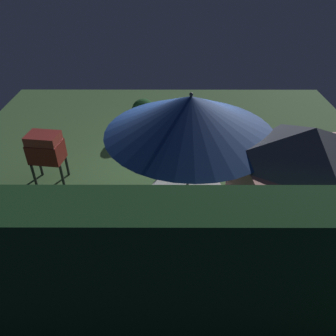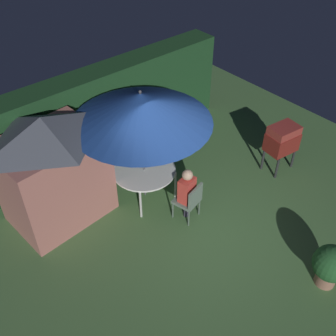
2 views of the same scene
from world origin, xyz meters
TOP-DOWN VIEW (x-y plane):
  - ground_plane at (0.00, 0.00)m, footprint 11.00×11.00m
  - hedge_backdrop at (0.00, 3.50)m, footprint 6.74×0.70m
  - garden_shed at (-2.03, 2.18)m, footprint 2.17×1.68m
  - patio_table at (-0.33, 1.47)m, footprint 1.37×1.37m
  - patio_umbrella at (-0.33, 1.47)m, footprint 2.79×2.79m
  - bbq_grill at (2.68, 0.14)m, footprint 0.76×0.59m
  - chair_near_shed at (-0.05, 0.31)m, footprint 0.56×0.56m
  - chair_far_side at (-0.99, 2.49)m, footprint 0.64×0.64m
  - potted_plant_by_shed at (0.73, -2.46)m, footprint 0.67×0.67m
  - person_in_red at (-0.07, 0.39)m, footprint 0.39×0.31m

SIDE VIEW (x-z plane):
  - ground_plane at x=0.00m, z-range 0.00..0.00m
  - potted_plant_by_shed at x=0.73m, z-range 0.07..0.96m
  - chair_near_shed at x=-0.05m, z-range 0.07..0.97m
  - chair_far_side at x=-0.99m, z-range 0.07..0.97m
  - patio_table at x=-0.33m, z-range 0.32..1.06m
  - person_in_red at x=-0.07m, z-range 0.15..1.41m
  - bbq_grill at x=2.68m, z-range 0.25..1.45m
  - hedge_backdrop at x=0.00m, z-range 0.00..2.17m
  - garden_shed at x=-2.03m, z-range 0.02..2.44m
  - patio_umbrella at x=-0.33m, z-range 0.95..3.60m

